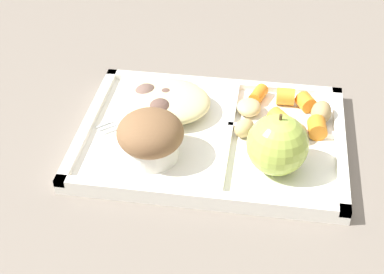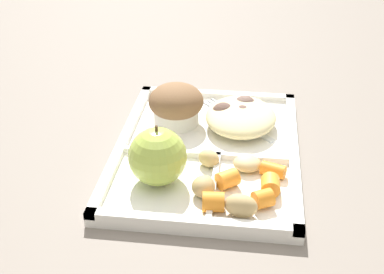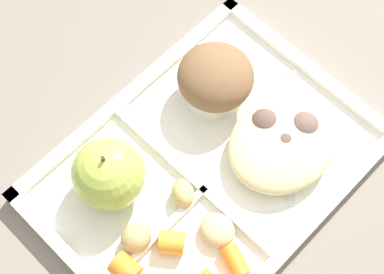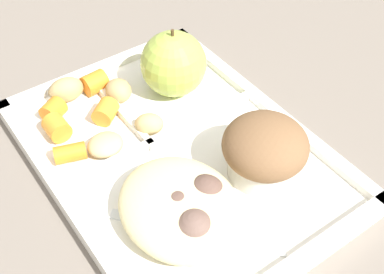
{
  "view_description": "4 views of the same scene",
  "coord_description": "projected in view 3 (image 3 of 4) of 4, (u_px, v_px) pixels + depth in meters",
  "views": [
    {
      "loc": [
        -0.07,
        0.61,
        0.49
      ],
      "look_at": [
        0.02,
        0.03,
        0.03
      ],
      "focal_mm": 55.74,
      "sensor_mm": 36.0,
      "label": 1
    },
    {
      "loc": [
        -0.64,
        -0.06,
        0.41
      ],
      "look_at": [
        -0.01,
        0.02,
        0.03
      ],
      "focal_mm": 50.38,
      "sensor_mm": 36.0,
      "label": 2
    },
    {
      "loc": [
        -0.17,
        -0.15,
        0.61
      ],
      "look_at": [
        0.0,
        0.03,
        0.04
      ],
      "focal_mm": 56.52,
      "sensor_mm": 36.0,
      "label": 3
    },
    {
      "loc": [
        0.29,
        -0.19,
        0.39
      ],
      "look_at": [
        0.02,
        0.01,
        0.05
      ],
      "focal_mm": 47.43,
      "sensor_mm": 36.0,
      "label": 4
    }
  ],
  "objects": [
    {
      "name": "egg_noodle_pile",
      "position": [
        282.0,
        143.0,
        0.63
      ],
      "size": [
        0.12,
        0.1,
        0.03
      ],
      "primitive_type": "ellipsoid",
      "color": "beige",
      "rests_on": "lunch_tray"
    },
    {
      "name": "carrot_slice_edge",
      "position": [
        125.0,
        269.0,
        0.58
      ],
      "size": [
        0.03,
        0.03,
        0.02
      ],
      "primitive_type": "cylinder",
      "rotation": [
        0.0,
        1.57,
        4.8
      ],
      "color": "orange",
      "rests_on": "lunch_tray"
    },
    {
      "name": "potato_chunk_wedge",
      "position": [
        217.0,
        230.0,
        0.6
      ],
      "size": [
        0.03,
        0.04,
        0.02
      ],
      "primitive_type": "ellipsoid",
      "rotation": [
        0.0,
        0.0,
        4.68
      ],
      "color": "tan",
      "rests_on": "lunch_tray"
    },
    {
      "name": "potato_chunk_large",
      "position": [
        183.0,
        193.0,
        0.61
      ],
      "size": [
        0.04,
        0.04,
        0.02
      ],
      "primitive_type": "ellipsoid",
      "rotation": [
        0.0,
        0.0,
        4.14
      ],
      "color": "tan",
      "rests_on": "lunch_tray"
    },
    {
      "name": "meatball_back",
      "position": [
        283.0,
        144.0,
        0.63
      ],
      "size": [
        0.03,
        0.03,
        0.03
      ],
      "primitive_type": "sphere",
      "color": "brown",
      "rests_on": "lunch_tray"
    },
    {
      "name": "carrot_slice_tilted",
      "position": [
        172.0,
        243.0,
        0.59
      ],
      "size": [
        0.03,
        0.03,
        0.02
      ],
      "primitive_type": "cylinder",
      "rotation": [
        0.0,
        1.57,
        2.24
      ],
      "color": "orange",
      "rests_on": "lunch_tray"
    },
    {
      "name": "meatball_side",
      "position": [
        303.0,
        128.0,
        0.63
      ],
      "size": [
        0.04,
        0.04,
        0.04
      ],
      "primitive_type": "sphere",
      "color": "brown",
      "rests_on": "lunch_tray"
    },
    {
      "name": "green_apple",
      "position": [
        108.0,
        174.0,
        0.59
      ],
      "size": [
        0.07,
        0.07,
        0.08
      ],
      "color": "#A8C14C",
      "rests_on": "lunch_tray"
    },
    {
      "name": "meatball_center",
      "position": [
        265.0,
        125.0,
        0.63
      ],
      "size": [
        0.04,
        0.04,
        0.04
      ],
      "primitive_type": "sphere",
      "color": "brown",
      "rests_on": "lunch_tray"
    },
    {
      "name": "lunch_tray",
      "position": [
        206.0,
        168.0,
        0.64
      ],
      "size": [
        0.34,
        0.25,
        0.02
      ],
      "color": "white",
      "rests_on": "ground"
    },
    {
      "name": "meatball_front",
      "position": [
        301.0,
        136.0,
        0.63
      ],
      "size": [
        0.03,
        0.03,
        0.03
      ],
      "primitive_type": "sphere",
      "color": "#755B4C",
      "rests_on": "lunch_tray"
    },
    {
      "name": "plastic_fork",
      "position": [
        289.0,
        127.0,
        0.65
      ],
      "size": [
        0.13,
        0.12,
        0.0
      ],
      "color": "silver",
      "rests_on": "lunch_tray"
    },
    {
      "name": "carrot_slice_near_corner",
      "position": [
        235.0,
        261.0,
        0.59
      ],
      "size": [
        0.03,
        0.04,
        0.02
      ],
      "primitive_type": "cylinder",
      "rotation": [
        0.0,
        1.57,
        4.38
      ],
      "color": "orange",
      "rests_on": "lunch_tray"
    },
    {
      "name": "ground",
      "position": [
        206.0,
        170.0,
        0.65
      ],
      "size": [
        6.0,
        6.0,
        0.0
      ],
      "primitive_type": "plane",
      "color": "slate"
    },
    {
      "name": "potato_chunk_browned",
      "position": [
        136.0,
        238.0,
        0.59
      ],
      "size": [
        0.03,
        0.03,
        0.03
      ],
      "primitive_type": "ellipsoid",
      "rotation": [
        0.0,
        0.0,
        1.48
      ],
      "color": "tan",
      "rests_on": "lunch_tray"
    },
    {
      "name": "bran_muffin",
      "position": [
        215.0,
        80.0,
        0.64
      ],
      "size": [
        0.08,
        0.08,
        0.06
      ],
      "color": "silver",
      "rests_on": "lunch_tray"
    }
  ]
}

